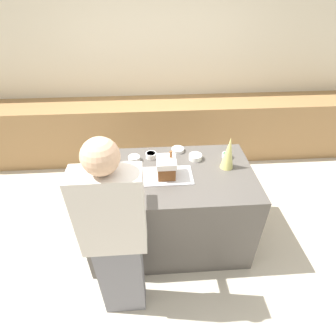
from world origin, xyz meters
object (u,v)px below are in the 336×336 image
object	(u,v)px
baking_tray	(166,176)
gingerbread_house	(166,167)
candy_bowl_behind_tray	(134,158)
candy_bowl_beside_tree	(126,166)
decorative_tree	(229,153)
candy_bowl_near_tray_left	(178,150)
candy_bowl_near_tray_right	(195,157)
candy_bowl_far_right	(151,155)
candy_bowl_far_left	(104,168)
candy_bowl_center_rear	(227,155)
person	(116,238)

from	to	relation	value
baking_tray	gingerbread_house	distance (m)	0.10
candy_bowl_behind_tray	candy_bowl_beside_tree	bearing A→B (deg)	-119.09
baking_tray	decorative_tree	bearing A→B (deg)	9.68
candy_bowl_behind_tray	candy_bowl_near_tray_left	distance (m)	0.47
candy_bowl_near_tray_right	candy_bowl_far_right	world-z (taller)	candy_bowl_far_right
candy_bowl_far_left	candy_bowl_beside_tree	xyz separation A→B (m)	(0.21, 0.01, -0.00)
gingerbread_house	candy_bowl_center_rear	bearing A→B (deg)	22.76
person	candy_bowl_near_tray_right	bearing A→B (deg)	51.77
gingerbread_house	candy_bowl_far_left	bearing A→B (deg)	167.55
person	candy_bowl_beside_tree	bearing A→B (deg)	87.42
gingerbread_house	candy_bowl_center_rear	xyz separation A→B (m)	(0.63, 0.26, -0.08)
candy_bowl_near_tray_left	candy_bowl_far_left	bearing A→B (deg)	-158.96
gingerbread_house	candy_bowl_beside_tree	xyz separation A→B (m)	(-0.37, 0.14, -0.08)
candy_bowl_near_tray_left	candy_bowl_center_rear	bearing A→B (deg)	-16.97
candy_bowl_near_tray_right	candy_bowl_beside_tree	world-z (taller)	candy_bowl_near_tray_right
baking_tray	candy_bowl_far_right	world-z (taller)	candy_bowl_far_right
baking_tray	candy_bowl_beside_tree	xyz separation A→B (m)	(-0.37, 0.14, 0.02)
baking_tray	candy_bowl_beside_tree	bearing A→B (deg)	159.16
gingerbread_house	candy_bowl_far_right	world-z (taller)	gingerbread_house
candy_bowl_near_tray_left	person	size ratio (longest dim) A/B	0.08
gingerbread_house	candy_bowl_behind_tray	distance (m)	0.41
candy_bowl_center_rear	candy_bowl_far_left	bearing A→B (deg)	-173.68
baking_tray	candy_bowl_far_left	size ratio (longest dim) A/B	3.98
baking_tray	candy_bowl_far_left	xyz separation A→B (m)	(-0.58, 0.13, 0.02)
candy_bowl_far_right	candy_bowl_beside_tree	distance (m)	0.29
candy_bowl_behind_tray	candy_bowl_near_tray_left	size ratio (longest dim) A/B	0.88
gingerbread_house	decorative_tree	size ratio (longest dim) A/B	0.74
candy_bowl_near_tray_left	candy_bowl_center_rear	xyz separation A→B (m)	(0.48, -0.15, 0.00)
candy_bowl_behind_tray	candy_bowl_far_right	bearing A→B (deg)	15.38
candy_bowl_far_left	candy_bowl_behind_tray	bearing A→B (deg)	25.93
gingerbread_house	candy_bowl_far_left	xyz separation A→B (m)	(-0.58, 0.13, -0.08)
candy_bowl_behind_tray	candy_bowl_center_rear	world-z (taller)	candy_bowl_behind_tray
gingerbread_house	candy_bowl_near_tray_left	xyz separation A→B (m)	(0.15, 0.41, -0.08)
candy_bowl_behind_tray	decorative_tree	bearing A→B (deg)	-10.64
candy_bowl_near_tray_right	candy_bowl_behind_tray	xyz separation A→B (m)	(-0.61, 0.01, -0.00)
gingerbread_house	candy_bowl_far_left	distance (m)	0.60
gingerbread_house	candy_bowl_behind_tray	size ratio (longest dim) A/B	2.11
baking_tray	person	distance (m)	0.77
candy_bowl_center_rear	person	xyz separation A→B (m)	(-1.03, -0.91, -0.06)
candy_bowl_near_tray_right	candy_bowl_center_rear	bearing A→B (deg)	1.84
candy_bowl_far_right	candy_bowl_center_rear	size ratio (longest dim) A/B	1.15
candy_bowl_near_tray_left	candy_bowl_beside_tree	xyz separation A→B (m)	(-0.52, -0.27, 0.01)
baking_tray	candy_bowl_beside_tree	distance (m)	0.40
decorative_tree	candy_bowl_behind_tray	distance (m)	0.91
candy_bowl_far_left	candy_bowl_center_rear	xyz separation A→B (m)	(1.21, 0.13, -0.00)
decorative_tree	candy_bowl_near_tray_right	world-z (taller)	decorative_tree
baking_tray	person	bearing A→B (deg)	-121.92
baking_tray	candy_bowl_far_left	bearing A→B (deg)	167.52
candy_bowl_near_tray_right	person	bearing A→B (deg)	-128.23
candy_bowl_near_tray_left	candy_bowl_near_tray_right	bearing A→B (deg)	-44.39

